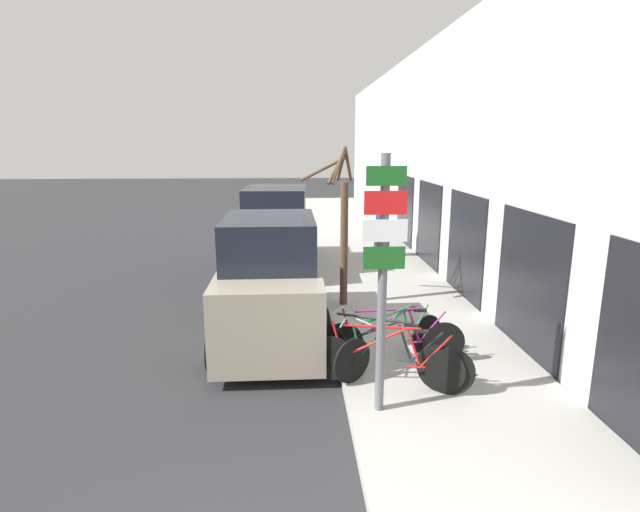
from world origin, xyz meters
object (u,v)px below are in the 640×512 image
parked_car_1 (277,234)px  street_tree (342,228)px  signpost (383,275)px  bicycle_0 (389,361)px  bicycle_1 (381,352)px  bicycle_2 (392,343)px  bicycle_3 (393,339)px  pedestrian_near (382,223)px  parked_car_0 (271,285)px

parked_car_1 → street_tree: 3.93m
signpost → bicycle_0: 1.60m
signpost → bicycle_1: size_ratio=1.55×
bicycle_2 → street_tree: street_tree is taller
signpost → parked_car_1: size_ratio=0.72×
bicycle_3 → pedestrian_near: 7.79m
bicycle_3 → street_tree: bearing=12.1°
parked_car_1 → street_tree: street_tree is taller
bicycle_0 → bicycle_1: 0.30m
bicycle_0 → parked_car_1: size_ratio=0.49×
bicycle_3 → parked_car_0: parked_car_0 is taller
bicycle_1 → parked_car_1: 7.37m
bicycle_2 → parked_car_0: size_ratio=0.47×
parked_car_0 → bicycle_3: bearing=-36.0°
bicycle_1 → bicycle_2: 0.43m
parked_car_1 → bicycle_2: bearing=-71.2°
bicycle_0 → bicycle_2: bearing=3.9°
parked_car_1 → pedestrian_near: bearing=20.5°
bicycle_1 → street_tree: size_ratio=0.64×
bicycle_3 → street_tree: street_tree is taller
street_tree → signpost: bearing=-89.2°
bicycle_1 → bicycle_2: bearing=-2.1°
bicycle_0 → street_tree: 4.12m
bicycle_0 → bicycle_1: bearing=32.5°
bicycle_2 → pedestrian_near: 7.96m
street_tree → bicycle_3: bearing=-80.2°
bicycle_2 → parked_car_0: parked_car_0 is taller
bicycle_2 → bicycle_3: 0.18m
bicycle_0 → bicycle_1: size_ratio=1.06×
bicycle_2 → pedestrian_near: size_ratio=1.07×
bicycle_0 → bicycle_2: (0.16, 0.64, -0.00)m
bicycle_0 → parked_car_1: (-1.84, 7.43, 0.53)m
signpost → bicycle_3: 2.10m
bicycle_3 → parked_car_1: (-2.06, 6.62, 0.54)m
signpost → street_tree: 4.52m
pedestrian_near → bicycle_3: bearing=-93.9°
signpost → bicycle_1: bearing=79.2°
signpost → pedestrian_near: (1.63, 9.11, -0.80)m
bicycle_3 → parked_car_0: 2.53m
bicycle_1 → pedestrian_near: bearing=21.6°
street_tree → pedestrian_near: bearing=69.8°
parked_car_0 → parked_car_1: (-0.05, 5.18, 0.01)m
bicycle_3 → street_tree: 3.39m
signpost → parked_car_1: (-1.60, 8.05, -0.92)m
parked_car_0 → street_tree: street_tree is taller
bicycle_2 → parked_car_0: (-1.95, 1.60, 0.52)m
bicycle_3 → street_tree: size_ratio=0.68×
signpost → bicycle_2: 1.97m
bicycle_1 → parked_car_1: (-1.77, 7.14, 0.53)m
bicycle_3 → pedestrian_near: (1.16, 7.68, 0.66)m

